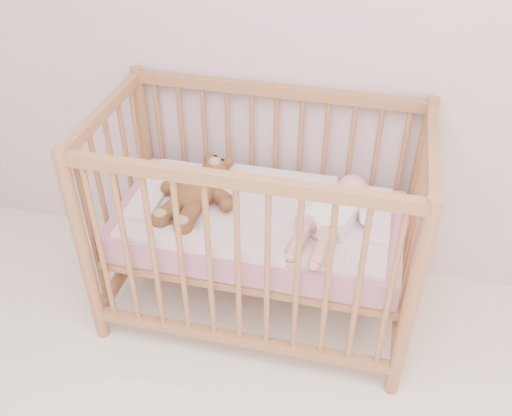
% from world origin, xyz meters
% --- Properties ---
extents(crib, '(1.36, 0.76, 1.00)m').
position_xyz_m(crib, '(-0.17, 1.60, 0.50)').
color(crib, '#B1704B').
rests_on(crib, floor).
extents(mattress, '(1.22, 0.62, 0.13)m').
position_xyz_m(mattress, '(-0.17, 1.60, 0.49)').
color(mattress, '#C77C9A').
rests_on(mattress, crib).
extents(blanket, '(1.10, 0.58, 0.06)m').
position_xyz_m(blanket, '(-0.17, 1.60, 0.56)').
color(blanket, '#D392AD').
rests_on(blanket, mattress).
extents(baby, '(0.45, 0.65, 0.14)m').
position_xyz_m(baby, '(0.15, 1.58, 0.64)').
color(baby, white).
rests_on(baby, blanket).
extents(teddy_bear, '(0.46, 0.58, 0.14)m').
position_xyz_m(teddy_bear, '(-0.44, 1.58, 0.65)').
color(teddy_bear, brown).
rests_on(teddy_bear, blanket).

